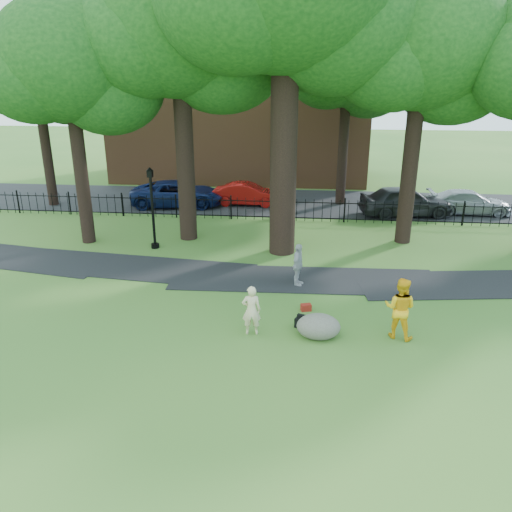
# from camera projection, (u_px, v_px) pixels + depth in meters

# --- Properties ---
(ground) EXTENTS (120.00, 120.00, 0.00)m
(ground) POSITION_uv_depth(u_px,v_px,m) (269.00, 327.00, 15.33)
(ground) COLOR #2D6021
(ground) RESTS_ON ground
(footpath) EXTENTS (36.07, 3.85, 0.03)m
(footpath) POSITION_uv_depth(u_px,v_px,m) (304.00, 280.00, 18.88)
(footpath) COLOR black
(footpath) RESTS_ON ground
(street) EXTENTS (80.00, 7.00, 0.02)m
(street) POSITION_uv_depth(u_px,v_px,m) (290.00, 203.00, 30.28)
(street) COLOR black
(street) RESTS_ON ground
(iron_fence) EXTENTS (44.00, 0.04, 1.20)m
(iron_fence) POSITION_uv_depth(u_px,v_px,m) (287.00, 210.00, 26.34)
(iron_fence) COLOR black
(iron_fence) RESTS_ON ground
(brick_building) EXTENTS (18.00, 8.00, 12.00)m
(brick_building) POSITION_uv_depth(u_px,v_px,m) (241.00, 94.00, 36.09)
(brick_building) COLOR brown
(brick_building) RESTS_ON ground
(tree_row) EXTENTS (26.82, 7.96, 12.42)m
(tree_row) POSITION_uv_depth(u_px,v_px,m) (300.00, 53.00, 20.34)
(tree_row) COLOR black
(tree_row) RESTS_ON ground
(woman) EXTENTS (0.60, 0.44, 1.54)m
(woman) POSITION_uv_depth(u_px,v_px,m) (251.00, 310.00, 14.72)
(woman) COLOR beige
(woman) RESTS_ON ground
(man) EXTENTS (1.10, 0.99, 1.87)m
(man) POSITION_uv_depth(u_px,v_px,m) (400.00, 308.00, 14.48)
(man) COLOR yellow
(man) RESTS_ON ground
(pedestrian) EXTENTS (0.61, 1.01, 1.60)m
(pedestrian) POSITION_uv_depth(u_px,v_px,m) (298.00, 265.00, 18.13)
(pedestrian) COLOR #A5A5A9
(pedestrian) RESTS_ON ground
(boulder) EXTENTS (1.38, 1.09, 0.76)m
(boulder) POSITION_uv_depth(u_px,v_px,m) (319.00, 325.00, 14.70)
(boulder) COLOR #6A6458
(boulder) RESTS_ON ground
(lamppost) EXTENTS (0.36, 0.36, 3.63)m
(lamppost) POSITION_uv_depth(u_px,v_px,m) (153.00, 209.00, 21.77)
(lamppost) COLOR black
(lamppost) RESTS_ON ground
(backpack) EXTENTS (0.48, 0.39, 0.31)m
(backpack) POSITION_uv_depth(u_px,v_px,m) (302.00, 323.00, 15.29)
(backpack) COLOR black
(backpack) RESTS_ON ground
(red_bag) EXTENTS (0.38, 0.30, 0.23)m
(red_bag) POSITION_uv_depth(u_px,v_px,m) (306.00, 307.00, 16.40)
(red_bag) COLOR maroon
(red_bag) RESTS_ON ground
(red_sedan) EXTENTS (4.05, 1.52, 1.32)m
(red_sedan) POSITION_uv_depth(u_px,v_px,m) (247.00, 194.00, 29.50)
(red_sedan) COLOR #9D0F0C
(red_sedan) RESTS_ON ground
(navy_van) EXTENTS (5.59, 3.10, 1.48)m
(navy_van) POSITION_uv_depth(u_px,v_px,m) (177.00, 194.00, 29.24)
(navy_van) COLOR #0D1945
(navy_van) RESTS_ON ground
(grey_car) EXTENTS (5.11, 2.66, 1.66)m
(grey_car) POSITION_uv_depth(u_px,v_px,m) (405.00, 201.00, 27.18)
(grey_car) COLOR black
(grey_car) RESTS_ON ground
(silver_car) EXTENTS (4.49, 1.85, 1.30)m
(silver_car) POSITION_uv_depth(u_px,v_px,m) (469.00, 202.00, 27.67)
(silver_car) COLOR #96999E
(silver_car) RESTS_ON ground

